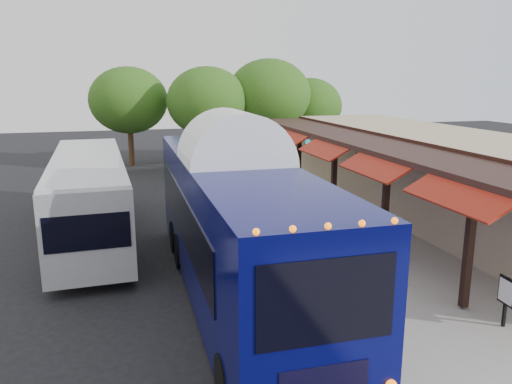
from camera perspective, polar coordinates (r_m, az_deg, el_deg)
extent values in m
plane|color=black|center=(15.48, 1.77, -9.05)|extent=(90.00, 90.00, 0.00)
cube|color=#9E9B93|center=(20.78, 11.80, -3.33)|extent=(10.00, 40.00, 0.15)
cube|color=gray|center=(19.11, -1.61, -4.49)|extent=(0.20, 40.00, 0.16)
cube|color=tan|center=(22.18, 20.09, 1.76)|extent=(5.00, 20.00, 3.60)
cube|color=black|center=(20.61, 14.65, 5.56)|extent=(0.06, 20.00, 0.60)
cube|color=#331E19|center=(20.08, 11.98, 5.80)|extent=(2.60, 20.00, 0.18)
cube|color=black|center=(13.22, 23.16, -5.72)|extent=(0.18, 0.18, 3.16)
cube|color=#9E1D0E|center=(12.61, 22.17, -0.15)|extent=(1.00, 3.20, 0.57)
cube|color=black|center=(16.38, 14.57, -1.59)|extent=(0.18, 0.18, 3.16)
cube|color=#9E1D0E|center=(15.90, 13.49, 3.00)|extent=(1.00, 3.20, 0.57)
cube|color=black|center=(19.85, 8.88, 1.18)|extent=(0.18, 0.18, 3.16)
cube|color=#9E1D0E|center=(19.46, 7.86, 5.00)|extent=(1.00, 3.20, 0.57)
cube|color=black|center=(23.49, 4.92, 3.10)|extent=(0.18, 0.18, 3.16)
cube|color=#9E1D0E|center=(23.16, 3.98, 6.34)|extent=(1.00, 3.20, 0.57)
cube|color=black|center=(27.23, 2.02, 4.50)|extent=(0.18, 0.18, 3.16)
cube|color=#9E1D0E|center=(26.95, 1.16, 7.29)|extent=(1.00, 3.20, 0.57)
sphere|color=teal|center=(14.73, 20.05, 0.72)|extent=(0.26, 0.26, 0.26)
sphere|color=teal|center=(18.95, 11.39, 3.83)|extent=(0.26, 0.26, 0.26)
sphere|color=teal|center=(23.48, 5.93, 5.73)|extent=(0.26, 0.26, 0.26)
cube|color=#060950|center=(13.19, -2.46, -3.42)|extent=(2.69, 12.36, 3.24)
cube|color=#060950|center=(13.80, -2.39, -10.51)|extent=(2.64, 12.24, 0.36)
ellipsoid|color=white|center=(12.84, -2.53, 3.46)|extent=(2.69, 12.11, 0.58)
cube|color=black|center=(7.47, 8.37, -12.32)|extent=(2.15, 0.04, 1.34)
cylinder|color=black|center=(9.43, -3.10, -21.00)|extent=(0.31, 1.07, 1.07)
cylinder|color=black|center=(10.11, 10.94, -18.69)|extent=(0.31, 1.07, 1.07)
cylinder|color=black|center=(17.20, -9.25, -5.05)|extent=(0.31, 1.07, 1.07)
cylinder|color=black|center=(17.58, -1.51, -4.48)|extent=(0.31, 1.07, 1.07)
cube|color=gray|center=(19.26, -18.50, -0.23)|extent=(2.91, 11.31, 2.58)
cube|color=black|center=(19.33, -22.18, 0.19)|extent=(0.43, 9.53, 0.98)
cube|color=black|center=(19.17, -14.88, 0.63)|extent=(0.43, 9.53, 0.98)
cube|color=silver|center=(19.01, -18.78, 3.68)|extent=(2.85, 11.08, 0.10)
cylinder|color=black|center=(15.94, -22.95, -7.67)|extent=(0.31, 0.95, 0.94)
cylinder|color=black|center=(15.77, -14.80, -7.27)|extent=(0.31, 0.95, 0.94)
cylinder|color=black|center=(22.88, -20.68, -1.38)|extent=(0.31, 0.95, 0.94)
cylinder|color=black|center=(22.76, -15.06, -1.06)|extent=(0.31, 0.95, 0.94)
imported|color=black|center=(18.78, 0.14, -1.50)|extent=(0.83, 0.71, 1.93)
imported|color=black|center=(21.50, -1.77, -0.02)|extent=(0.96, 0.85, 1.65)
imported|color=black|center=(22.13, 5.30, 0.27)|extent=(1.03, 0.76, 1.63)
imported|color=black|center=(23.99, 3.37, 1.33)|extent=(1.09, 0.66, 1.66)
cube|color=black|center=(13.08, 26.63, -11.21)|extent=(0.07, 0.07, 1.20)
cube|color=black|center=(12.98, 26.76, -10.11)|extent=(0.08, 0.55, 0.65)
cube|color=white|center=(12.96, 26.65, -10.14)|extent=(0.04, 0.46, 0.54)
cylinder|color=#382314|center=(32.14, -5.48, 5.14)|extent=(0.36, 0.36, 2.94)
ellipsoid|color=#2A5715|center=(31.88, -5.59, 10.27)|extent=(5.08, 5.08, 4.32)
cylinder|color=#382314|center=(33.51, 1.45, 5.72)|extent=(0.36, 0.36, 3.18)
ellipsoid|color=#2A5715|center=(33.26, 1.48, 11.04)|extent=(5.49, 5.49, 4.67)
cylinder|color=#382314|center=(35.65, 6.01, 5.63)|extent=(0.36, 0.36, 2.62)
ellipsoid|color=#2A5715|center=(35.42, 6.11, 9.75)|extent=(4.53, 4.53, 3.85)
cylinder|color=#382314|center=(34.41, -14.09, 5.33)|extent=(0.36, 0.36, 2.95)
ellipsoid|color=#2A5715|center=(34.17, -14.36, 10.13)|extent=(5.10, 5.10, 4.33)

